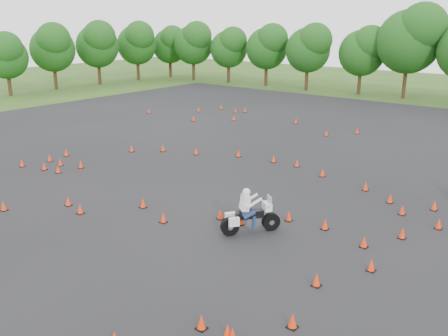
% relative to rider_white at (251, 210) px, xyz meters
% --- Properties ---
extents(ground, '(140.00, 140.00, 0.00)m').
position_rel_rider_white_xyz_m(ground, '(-4.27, -0.40, -1.01)').
color(ground, '#2D5119').
rests_on(ground, ground).
extents(asphalt_pad, '(62.00, 62.00, 0.00)m').
position_rel_rider_white_xyz_m(asphalt_pad, '(-4.27, 5.60, -1.01)').
color(asphalt_pad, black).
rests_on(asphalt_pad, ground).
extents(traffic_cones, '(36.23, 33.11, 0.45)m').
position_rel_rider_white_xyz_m(traffic_cones, '(-4.38, 5.17, -0.78)').
color(traffic_cones, '#F6310A').
rests_on(traffic_cones, asphalt_pad).
extents(rider_white, '(2.15, 2.60, 2.01)m').
position_rel_rider_white_xyz_m(rider_white, '(0.00, 0.00, 0.00)').
color(rider_white, silver).
rests_on(rider_white, ground).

